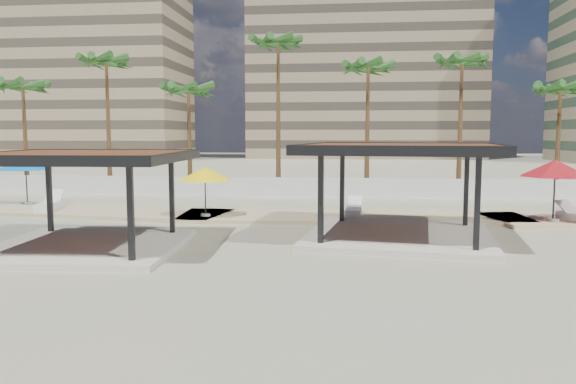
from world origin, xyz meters
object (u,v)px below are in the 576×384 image
object	(u,v)px
umbrella_c	(555,168)
lounger_b	(354,211)
pavilion_central	(400,182)
lounger_a	(49,205)
pavilion_west	(84,191)

from	to	relation	value
umbrella_c	lounger_b	distance (m)	8.87
pavilion_central	lounger_a	size ratio (longest dim) A/B	3.11
umbrella_c	lounger_b	size ratio (longest dim) A/B	1.50
lounger_b	umbrella_c	bearing A→B (deg)	-92.55
lounger_a	lounger_b	world-z (taller)	lounger_a
pavilion_central	umbrella_c	world-z (taller)	pavilion_central
pavilion_central	pavilion_west	bearing A→B (deg)	-156.14
pavilion_west	umbrella_c	world-z (taller)	pavilion_west
lounger_b	pavilion_central	bearing A→B (deg)	-156.96
pavilion_central	umbrella_c	distance (m)	7.89
pavilion_central	lounger_a	world-z (taller)	pavilion_central
pavilion_west	lounger_b	size ratio (longest dim) A/B	3.23
lounger_a	lounger_b	xyz separation A→B (m)	(15.16, -0.25, -0.03)
lounger_a	pavilion_central	bearing A→B (deg)	-118.72
pavilion_central	lounger_b	size ratio (longest dim) A/B	3.64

